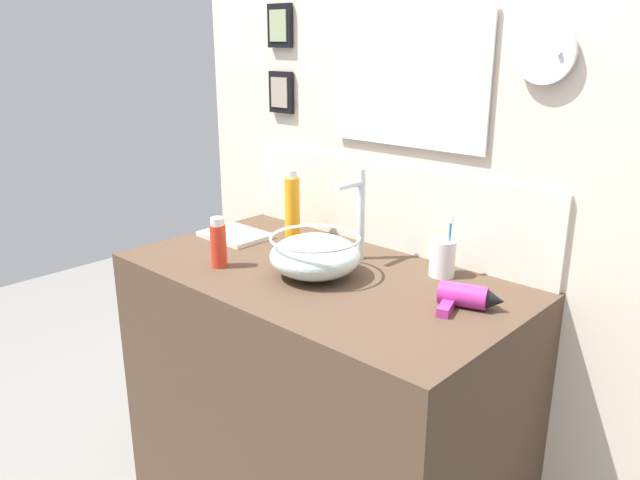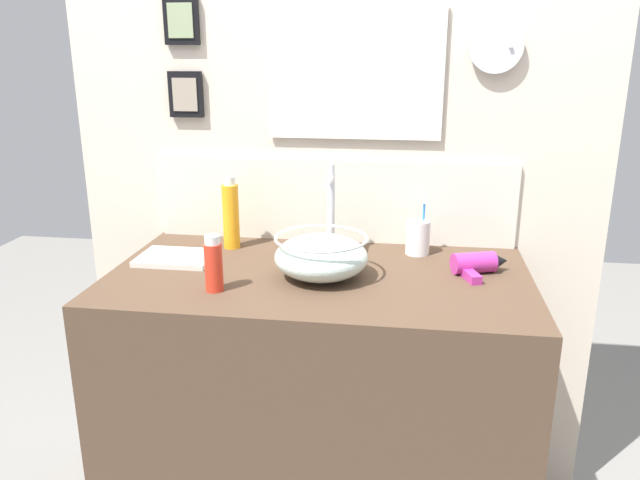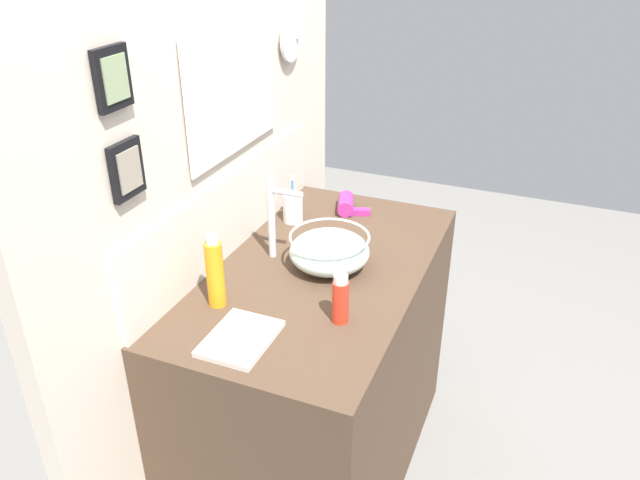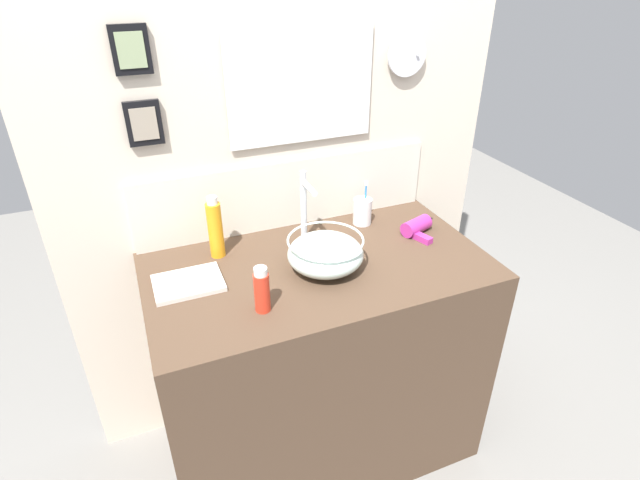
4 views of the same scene
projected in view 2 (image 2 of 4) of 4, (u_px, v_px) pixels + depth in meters
name	position (u px, v px, depth m)	size (l,w,h in m)	color
vanity_counter	(319.00, 414.00, 1.91)	(1.19, 0.66, 0.92)	#4C3828
back_panel	(335.00, 126.00, 2.00)	(1.73, 0.10, 2.58)	beige
glass_bowl_sink	(321.00, 256.00, 1.73)	(0.26, 0.26, 0.12)	silver
faucet	(330.00, 205.00, 1.88)	(0.02, 0.12, 0.28)	silver
hair_drier	(478.00, 264.00, 1.77)	(0.17, 0.16, 0.06)	#B22D8C
toothbrush_cup	(418.00, 237.00, 1.93)	(0.07, 0.07, 0.18)	white
soap_dispenser	(214.00, 264.00, 1.63)	(0.05, 0.05, 0.15)	red
spray_bottle	(231.00, 215.00, 1.97)	(0.05, 0.05, 0.23)	orange
hand_towel	(176.00, 258.00, 1.88)	(0.22, 0.17, 0.02)	silver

